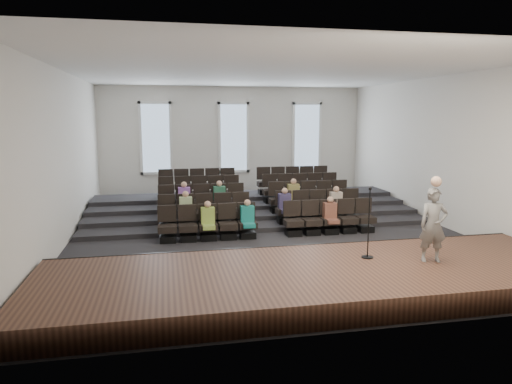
% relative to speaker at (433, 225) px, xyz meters
% --- Properties ---
extents(ground, '(14.00, 14.00, 0.00)m').
position_rel_speaker_xyz_m(ground, '(-2.60, 5.13, -1.32)').
color(ground, '#232325').
rests_on(ground, ground).
extents(ceiling, '(12.00, 14.00, 0.02)m').
position_rel_speaker_xyz_m(ceiling, '(-2.60, 5.13, 3.69)').
color(ceiling, white).
rests_on(ceiling, ground).
extents(wall_back, '(12.00, 0.04, 5.00)m').
position_rel_speaker_xyz_m(wall_back, '(-2.60, 12.15, 1.18)').
color(wall_back, silver).
rests_on(wall_back, ground).
extents(wall_front, '(12.00, 0.04, 5.00)m').
position_rel_speaker_xyz_m(wall_front, '(-2.60, -1.89, 1.18)').
color(wall_front, silver).
rests_on(wall_front, ground).
extents(wall_left, '(0.04, 14.00, 5.00)m').
position_rel_speaker_xyz_m(wall_left, '(-8.62, 5.13, 1.18)').
color(wall_left, silver).
rests_on(wall_left, ground).
extents(wall_right, '(0.04, 14.00, 5.00)m').
position_rel_speaker_xyz_m(wall_right, '(3.42, 5.13, 1.18)').
color(wall_right, silver).
rests_on(wall_right, ground).
extents(stage, '(11.80, 3.60, 0.50)m').
position_rel_speaker_xyz_m(stage, '(-2.60, 0.03, -1.07)').
color(stage, '#4E3021').
rests_on(stage, ground).
extents(stage_lip, '(11.80, 0.06, 0.52)m').
position_rel_speaker_xyz_m(stage_lip, '(-2.60, 1.80, -1.07)').
color(stage_lip, black).
rests_on(stage_lip, ground).
extents(risers, '(11.80, 4.80, 0.60)m').
position_rel_speaker_xyz_m(risers, '(-2.60, 8.30, -1.13)').
color(risers, '#232325').
rests_on(risers, ground).
extents(seating_rows, '(6.80, 4.70, 1.67)m').
position_rel_speaker_xyz_m(seating_rows, '(-2.60, 6.67, -0.64)').
color(seating_rows, black).
rests_on(seating_rows, ground).
extents(windows, '(8.44, 0.10, 3.24)m').
position_rel_speaker_xyz_m(windows, '(-2.60, 12.08, 1.38)').
color(windows, white).
rests_on(windows, wall_back).
extents(audience, '(5.45, 2.64, 1.10)m').
position_rel_speaker_xyz_m(audience, '(-2.88, 5.58, -0.49)').
color(audience, '#8EAA44').
rests_on(audience, seating_rows).
extents(speaker, '(0.67, 0.51, 1.64)m').
position_rel_speaker_xyz_m(speaker, '(0.00, 0.00, 0.00)').
color(speaker, slate).
rests_on(speaker, stage).
extents(mic_stand, '(0.27, 0.27, 1.63)m').
position_rel_speaker_xyz_m(mic_stand, '(-1.27, 0.53, -0.34)').
color(mic_stand, black).
rests_on(mic_stand, stage).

